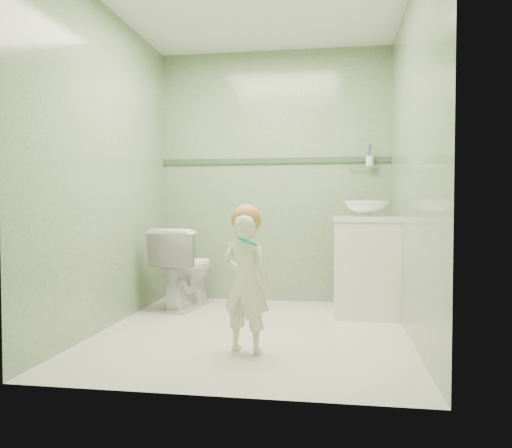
# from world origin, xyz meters

# --- Properties ---
(ground) EXTENTS (2.50, 2.50, 0.00)m
(ground) POSITION_xyz_m (0.00, 0.00, 0.00)
(ground) COLOR silver
(ground) RESTS_ON ground
(room_shell) EXTENTS (2.50, 2.54, 2.40)m
(room_shell) POSITION_xyz_m (0.00, 0.00, 1.20)
(room_shell) COLOR gray
(room_shell) RESTS_ON ground
(trim_stripe) EXTENTS (2.20, 0.02, 0.05)m
(trim_stripe) POSITION_xyz_m (0.00, 1.24, 1.35)
(trim_stripe) COLOR #355437
(trim_stripe) RESTS_ON room_shell
(vanity) EXTENTS (0.52, 0.50, 0.80)m
(vanity) POSITION_xyz_m (0.84, 0.70, 0.40)
(vanity) COLOR white
(vanity) RESTS_ON ground
(counter) EXTENTS (0.54, 0.52, 0.04)m
(counter) POSITION_xyz_m (0.84, 0.70, 0.81)
(counter) COLOR white
(counter) RESTS_ON vanity
(basin) EXTENTS (0.37, 0.37, 0.13)m
(basin) POSITION_xyz_m (0.84, 0.70, 0.89)
(basin) COLOR white
(basin) RESTS_ON counter
(faucet) EXTENTS (0.03, 0.13, 0.18)m
(faucet) POSITION_xyz_m (0.84, 0.89, 0.97)
(faucet) COLOR silver
(faucet) RESTS_ON counter
(cup_holder) EXTENTS (0.26, 0.07, 0.21)m
(cup_holder) POSITION_xyz_m (0.89, 1.18, 1.33)
(cup_holder) COLOR silver
(cup_holder) RESTS_ON room_shell
(toilet) EXTENTS (0.51, 0.76, 0.72)m
(toilet) POSITION_xyz_m (-0.74, 0.78, 0.36)
(toilet) COLOR white
(toilet) RESTS_ON ground
(toddler) EXTENTS (0.36, 0.29, 0.86)m
(toddler) POSITION_xyz_m (0.04, -0.50, 0.43)
(toddler) COLOR silver
(toddler) RESTS_ON ground
(hair_cap) EXTENTS (0.19, 0.19, 0.19)m
(hair_cap) POSITION_xyz_m (0.04, -0.48, 0.83)
(hair_cap) COLOR #BA7C3D
(hair_cap) RESTS_ON toddler
(teal_toothbrush) EXTENTS (0.11, 0.14, 0.08)m
(teal_toothbrush) POSITION_xyz_m (0.07, -0.64, 0.71)
(teal_toothbrush) COLOR #089C88
(teal_toothbrush) RESTS_ON toddler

